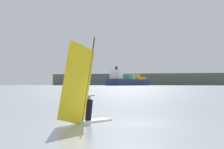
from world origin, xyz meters
TOP-DOWN VIEW (x-y plane):
  - ground_plane at (0.00, 0.00)m, footprint 4000.00×4000.00m
  - windsurfer at (-2.63, -0.36)m, footprint 2.27×3.46m
  - cargo_ship at (-42.29, 651.87)m, footprint 74.57×158.78m

SIDE VIEW (x-z plane):
  - ground_plane at x=0.00m, z-range 0.00..0.00m
  - windsurfer at x=-2.63m, z-range -1.04..3.54m
  - cargo_ship at x=-42.29m, z-range -7.91..25.36m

